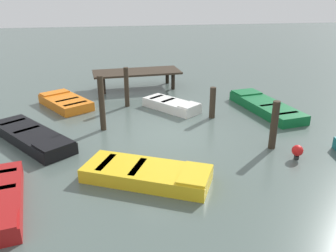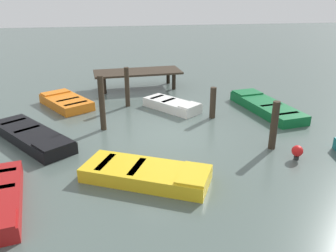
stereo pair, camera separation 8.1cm
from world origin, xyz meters
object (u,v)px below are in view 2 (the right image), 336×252
Objects in this scene: mooring_piling_far_left at (274,125)px; mooring_piling_near_left at (213,103)px; rowboat_orange at (66,102)px; mooring_piling_mid_right at (102,103)px; rowboat_green at (266,106)px; mooring_piling_mid_left at (127,87)px; rowboat_yellow at (147,174)px; rowboat_black at (32,136)px; dock_segment at (138,73)px; rowboat_white at (172,105)px; marker_buoy at (297,151)px.

mooring_piling_near_left is (-1.16, 3.24, -0.18)m from mooring_piling_far_left.
mooring_piling_mid_right is at bearing 177.25° from rowboat_orange.
mooring_piling_near_left is at bearing 90.10° from rowboat_green.
mooring_piling_mid_left reaches higher than rowboat_green.
rowboat_orange is 1.48× the size of mooring_piling_mid_right.
mooring_piling_far_left is 1.27× the size of mooring_piling_near_left.
rowboat_yellow is 2.11× the size of mooring_piling_mid_left.
mooring_piling_near_left is 0.62× the size of mooring_piling_mid_right.
rowboat_yellow is at bearing 11.56° from rowboat_black.
rowboat_black is 1.26× the size of rowboat_orange.
mooring_piling_mid_left is 7.07m from mooring_piling_far_left.
rowboat_green is 2.59× the size of mooring_piling_far_left.
dock_segment is at bearing 112.85° from rowboat_yellow.
marker_buoy reaches higher than rowboat_white.
rowboat_yellow is at bearing -88.80° from mooring_piling_mid_left.
marker_buoy reaches higher than rowboat_orange.
rowboat_yellow is at bearing -54.52° from rowboat_white.
mooring_piling_mid_right is at bearing -95.79° from rowboat_white.
marker_buoy is (5.00, -6.30, -0.62)m from mooring_piling_mid_left.
mooring_piling_near_left reaches higher than rowboat_black.
dock_segment is at bearing 114.62° from mooring_piling_far_left.
mooring_piling_near_left is (2.69, -5.16, -0.17)m from dock_segment.
rowboat_black is at bearing -127.88° from dock_segment.
rowboat_orange is at bearing 138.49° from rowboat_yellow.
dock_segment reaches higher than rowboat_black.
dock_segment is 10.26m from marker_buoy.
rowboat_green is (5.28, -4.72, -0.62)m from dock_segment.
rowboat_green is 2.39× the size of mooring_piling_mid_left.
mooring_piling_mid_right is (-1.09, -2.72, 0.16)m from mooring_piling_mid_left.
rowboat_black is 5.04m from mooring_piling_mid_left.
rowboat_orange is 1.87× the size of mooring_piling_far_left.
rowboat_white is 1.51× the size of mooring_piling_mid_left.
rowboat_black is at bearing 166.88° from mooring_piling_far_left.
marker_buoy is at bearing 32.20° from rowboat_yellow.
mooring_piling_mid_left is at bearing 130.39° from mooring_piling_far_left.
mooring_piling_far_left is 3.45m from mooring_piling_near_left.
rowboat_yellow is 5.71m from mooring_piling_near_left.
rowboat_orange is (0.77, 3.92, 0.00)m from rowboat_black.
mooring_piling_near_left reaches higher than dock_segment.
rowboat_yellow is 6.84m from mooring_piling_mid_left.
dock_segment is at bearing 117.54° from mooring_piling_near_left.
marker_buoy is (1.58, -4.16, -0.38)m from mooring_piling_near_left.
rowboat_orange is (-4.75, 1.26, -0.00)m from rowboat_white.
dock_segment is at bearing 114.62° from marker_buoy.
rowboat_white is 5.31m from mooring_piling_far_left.
rowboat_yellow is at bearing -97.72° from dock_segment.
mooring_piling_far_left is (4.58, -5.38, -0.07)m from mooring_piling_mid_left.
mooring_piling_near_left is (6.24, -2.59, 0.44)m from rowboat_orange.
mooring_piling_near_left is at bearing -143.87° from rowboat_orange.
rowboat_orange is at bearing 141.77° from mooring_piling_far_left.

